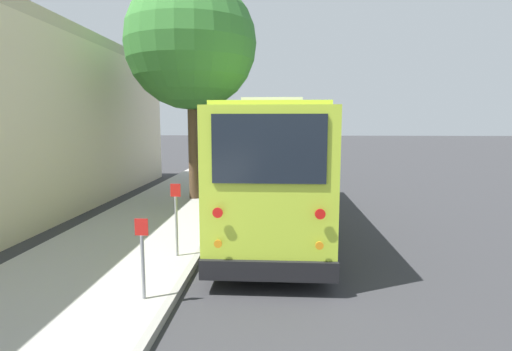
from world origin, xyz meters
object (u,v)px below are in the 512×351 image
(street_tree, at_px, (192,35))
(parked_sedan_maroon, at_px, (274,149))
(parked_sedan_blue, at_px, (265,163))
(parked_sedan_tan, at_px, (269,155))
(sign_post_near, at_px, (143,258))
(shuttle_bus, at_px, (273,160))
(sign_post_far, at_px, (176,219))
(fire_hydrant, at_px, (235,174))
(parked_sedan_navy, at_px, (274,146))

(street_tree, bearing_deg, parked_sedan_maroon, -7.39)
(parked_sedan_blue, bearing_deg, parked_sedan_tan, -5.27)
(parked_sedan_tan, relative_size, sign_post_near, 3.39)
(shuttle_bus, bearing_deg, sign_post_far, 148.28)
(sign_post_near, bearing_deg, parked_sedan_maroon, -3.22)
(parked_sedan_blue, xyz_separation_m, fire_hydrant, (-4.51, 1.33, -0.07))
(parked_sedan_blue, height_order, parked_sedan_maroon, parked_sedan_blue)
(parked_sedan_tan, height_order, sign_post_far, sign_post_far)
(parked_sedan_navy, relative_size, sign_post_far, 2.69)
(shuttle_bus, height_order, parked_sedan_maroon, shuttle_bus)
(parked_sedan_tan, distance_m, sign_post_far, 21.51)
(street_tree, height_order, sign_post_far, street_tree)
(street_tree, distance_m, sign_post_far, 8.73)
(shuttle_bus, xyz_separation_m, parked_sedan_blue, (12.10, 0.68, -1.34))
(fire_hydrant, bearing_deg, sign_post_far, 179.74)
(parked_sedan_tan, distance_m, sign_post_near, 23.68)
(shuttle_bus, distance_m, parked_sedan_blue, 12.20)
(shuttle_bus, xyz_separation_m, parked_sedan_navy, (30.53, 0.38, -1.38))
(shuttle_bus, xyz_separation_m, parked_sedan_tan, (18.12, 0.59, -1.36))
(parked_sedan_blue, xyz_separation_m, parked_sedan_navy, (18.42, -0.30, -0.03))
(fire_hydrant, bearing_deg, sign_post_near, 179.78)
(street_tree, bearing_deg, fire_hydrant, -15.26)
(parked_sedan_maroon, bearing_deg, sign_post_far, 176.91)
(parked_sedan_maroon, height_order, street_tree, street_tree)
(shuttle_bus, xyz_separation_m, street_tree, (3.51, 3.12, 4.32))
(sign_post_far, distance_m, fire_hydrant, 10.94)
(shuttle_bus, relative_size, parked_sedan_maroon, 2.19)
(sign_post_far, bearing_deg, parked_sedan_tan, -3.92)
(parked_sedan_blue, relative_size, parked_sedan_maroon, 0.96)
(sign_post_near, height_order, fire_hydrant, sign_post_near)
(shuttle_bus, height_order, parked_sedan_tan, shuttle_bus)
(parked_sedan_navy, height_order, sign_post_far, sign_post_far)
(street_tree, xyz_separation_m, sign_post_far, (-6.84, -1.07, -5.31))
(street_tree, height_order, sign_post_near, street_tree)
(sign_post_far, bearing_deg, street_tree, 8.85)
(sign_post_near, bearing_deg, parked_sedan_navy, -2.67)
(parked_sedan_maroon, relative_size, parked_sedan_navy, 1.07)
(parked_sedan_navy, relative_size, street_tree, 0.48)
(parked_sedan_tan, bearing_deg, fire_hydrant, 171.24)
(parked_sedan_blue, bearing_deg, parked_sedan_maroon, -5.88)
(parked_sedan_tan, distance_m, fire_hydrant, 10.62)
(shuttle_bus, bearing_deg, fire_hydrant, 14.77)
(street_tree, bearing_deg, shuttle_bus, -138.30)
(parked_sedan_tan, bearing_deg, parked_sedan_navy, -2.03)
(sign_post_near, xyz_separation_m, fire_hydrant, (13.11, -0.05, -0.31))
(shuttle_bus, distance_m, fire_hydrant, 7.98)
(shuttle_bus, xyz_separation_m, fire_hydrant, (7.60, 2.01, -1.41))
(parked_sedan_maroon, distance_m, fire_hydrant, 17.38)
(street_tree, relative_size, sign_post_far, 5.58)
(parked_sedan_maroon, xyz_separation_m, sign_post_near, (-30.41, 1.71, 0.24))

